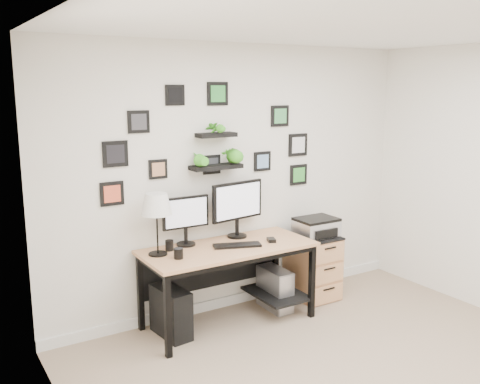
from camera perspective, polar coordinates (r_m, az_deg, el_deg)
room at (r=5.61m, az=-0.10°, el=-11.25°), size 4.00×4.00×4.00m
desk at (r=5.01m, az=-1.11°, el=-7.02°), size 1.60×0.70×0.75m
monitor_left at (r=4.91m, az=-5.81°, el=-2.67°), size 0.45×0.18×0.46m
monitor_right at (r=5.14m, az=-0.27°, el=-1.35°), size 0.59×0.21×0.55m
keyboard at (r=4.92m, az=-0.31°, el=-5.71°), size 0.46×0.28×0.02m
mouse at (r=5.08m, az=3.35°, el=-5.13°), size 0.10×0.13×0.03m
table_lamp at (r=4.63m, az=-8.90°, el=-1.45°), size 0.27×0.27×0.55m
mug at (r=4.60m, az=-6.58°, el=-6.53°), size 0.08×0.08×0.09m
pen_cup at (r=4.83m, az=-7.55°, el=-5.67°), size 0.07×0.07×0.10m
pc_tower_black at (r=4.91m, az=-7.39°, el=-12.58°), size 0.24×0.46×0.44m
pc_tower_grey at (r=5.43m, az=3.76°, el=-10.27°), size 0.19×0.42×0.42m
file_cabinet at (r=5.72m, az=7.77°, el=-7.84°), size 0.43×0.53×0.67m
printer at (r=5.59m, az=8.15°, el=-3.71°), size 0.42×0.34×0.19m
wall_decor at (r=5.03m, az=-2.52°, el=4.93°), size 2.24×0.18×1.07m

